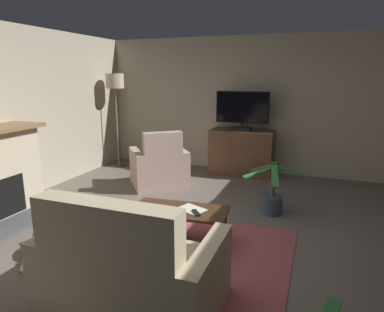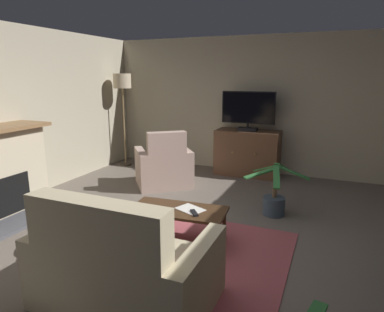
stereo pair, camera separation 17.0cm
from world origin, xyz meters
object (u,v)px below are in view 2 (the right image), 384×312
at_px(potted_plant_on_hearth_side, 274,200).
at_px(floor_lamp, 122,88).
at_px(television, 248,110).
at_px(sofa_floral, 123,269).
at_px(armchair_by_fireplace, 164,168).
at_px(cat, 36,241).
at_px(tv_cabinet, 247,154).
at_px(coffee_table, 178,212).
at_px(folded_newspaper, 190,209).
at_px(tv_remote, 194,213).

bearing_deg(potted_plant_on_hearth_side, floor_lamp, 156.25).
xyz_separation_m(television, sofa_floral, (0.00, -4.15, -0.93)).
bearing_deg(floor_lamp, armchair_by_fireplace, -33.44).
relative_size(sofa_floral, cat, 2.30).
xyz_separation_m(tv_cabinet, sofa_floral, (0.00, -4.20, -0.08)).
bearing_deg(television, tv_cabinet, 90.00).
xyz_separation_m(coffee_table, cat, (-1.37, -0.78, -0.26)).
bearing_deg(armchair_by_fireplace, sofa_floral, -68.53).
bearing_deg(armchair_by_fireplace, folded_newspaper, -54.54).
relative_size(armchair_by_fireplace, floor_lamp, 0.63).
bearing_deg(potted_plant_on_hearth_side, tv_remote, -116.93).
relative_size(cat, floor_lamp, 0.33).
distance_m(coffee_table, folded_newspaper, 0.15).
bearing_deg(coffee_table, television, 89.01).
xyz_separation_m(television, coffee_table, (-0.05, -2.96, -0.90)).
distance_m(armchair_by_fireplace, floor_lamp, 2.15).
height_order(tv_cabinet, armchair_by_fireplace, armchair_by_fireplace).
bearing_deg(potted_plant_on_hearth_side, tv_cabinet, 114.79).
distance_m(coffee_table, cat, 1.60).
height_order(tv_remote, armchair_by_fireplace, armchair_by_fireplace).
distance_m(television, coffee_table, 3.10).
xyz_separation_m(folded_newspaper, armchair_by_fireplace, (-1.25, 1.75, -0.08)).
height_order(tv_cabinet, television, television).
relative_size(coffee_table, folded_newspaper, 3.76).
distance_m(television, cat, 4.17).
height_order(tv_cabinet, tv_remote, tv_cabinet).
distance_m(television, folded_newspaper, 3.05).
height_order(tv_remote, cat, tv_remote).
distance_m(tv_cabinet, television, 0.85).
relative_size(coffee_table, cat, 1.80).
xyz_separation_m(tv_remote, folded_newspaper, (-0.09, 0.10, -0.01)).
distance_m(coffee_table, potted_plant_on_hearth_side, 1.51).
distance_m(tv_cabinet, cat, 4.07).
xyz_separation_m(folded_newspaper, cat, (-1.51, -0.82, -0.31)).
bearing_deg(cat, folded_newspaper, 28.55).
height_order(folded_newspaper, floor_lamp, floor_lamp).
xyz_separation_m(television, armchair_by_fireplace, (-1.17, -1.18, -0.93)).
relative_size(coffee_table, sofa_floral, 0.78).
height_order(coffee_table, folded_newspaper, folded_newspaper).
relative_size(television, sofa_floral, 0.69).
bearing_deg(folded_newspaper, sofa_floral, -70.88).
height_order(television, armchair_by_fireplace, television).
bearing_deg(sofa_floral, armchair_by_fireplace, 111.47).
bearing_deg(armchair_by_fireplace, potted_plant_on_hearth_side, -15.81).
xyz_separation_m(armchair_by_fireplace, floor_lamp, (-1.42, 0.94, 1.32)).
xyz_separation_m(tv_remote, potted_plant_on_hearth_side, (0.65, 1.29, -0.21)).
relative_size(tv_remote, armchair_by_fireplace, 0.14).
relative_size(television, potted_plant_on_hearth_side, 0.96).
bearing_deg(folded_newspaper, floor_lamp, 157.55).
xyz_separation_m(tv_remote, floor_lamp, (-2.76, 2.79, 1.23)).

